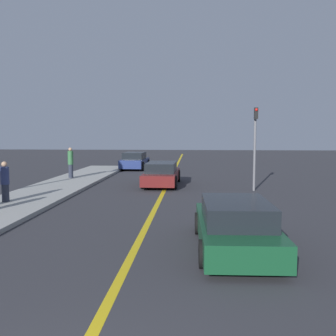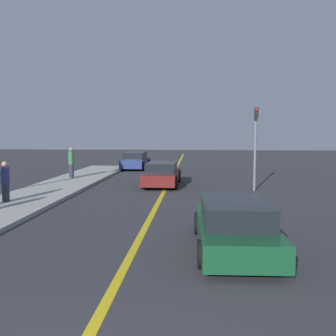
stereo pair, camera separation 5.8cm
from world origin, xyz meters
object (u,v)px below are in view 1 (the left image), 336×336
car_ahead_center (162,174)px  pedestrian_by_sign (71,163)px  car_near_right_lane (235,226)px  pedestrian_far_standing (5,182)px  car_far_distant (135,161)px  traffic_light (255,140)px

car_ahead_center → pedestrian_by_sign: bearing=164.0°
car_near_right_lane → car_ahead_center: 11.55m
car_ahead_center → pedestrian_by_sign: pedestrian_by_sign is taller
car_near_right_lane → car_ahead_center: bearing=102.3°
pedestrian_far_standing → car_far_distant: bearing=79.3°
car_ahead_center → car_far_distant: car_far_distant is taller
pedestrian_by_sign → pedestrian_far_standing: bearing=-90.2°
car_far_distant → pedestrian_far_standing: 15.22m
car_near_right_lane → pedestrian_far_standing: 9.86m
car_far_distant → pedestrian_by_sign: size_ratio=2.15×
pedestrian_far_standing → traffic_light: (10.43, 4.45, 1.55)m
car_far_distant → pedestrian_far_standing: size_ratio=2.47×
car_near_right_lane → traffic_light: (1.99, 9.52, 1.91)m
pedestrian_far_standing → pedestrian_by_sign: size_ratio=0.87×
car_ahead_center → traffic_light: 5.38m
car_ahead_center → car_far_distant: 9.26m
car_far_distant → pedestrian_far_standing: (-2.82, -14.95, 0.31)m
pedestrian_by_sign → traffic_light: (10.41, -3.43, 1.42)m
pedestrian_far_standing → traffic_light: traffic_light is taller
car_near_right_lane → traffic_light: 9.91m
car_ahead_center → pedestrian_far_standing: (-5.69, -6.14, 0.33)m
car_ahead_center → traffic_light: (4.74, -1.70, 1.88)m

